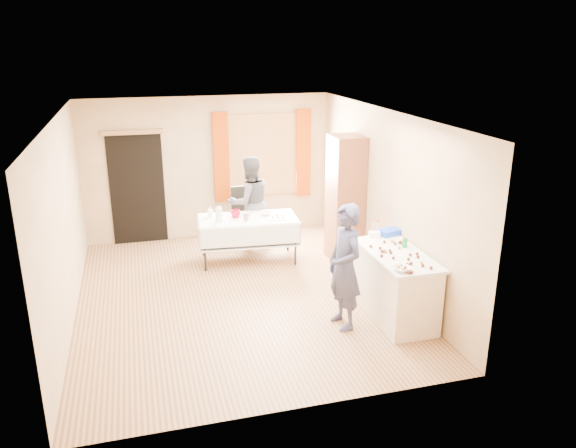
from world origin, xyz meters
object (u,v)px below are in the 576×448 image
object	(u,v)px
girl	(345,267)
cabinet	(345,199)
party_table	(248,235)
woman	(250,202)
chair	(245,225)
counter	(395,285)

from	to	relation	value
girl	cabinet	bearing A→B (deg)	149.98
party_table	woman	world-z (taller)	woman
cabinet	woman	size ratio (longest dim) A/B	1.28
cabinet	chair	size ratio (longest dim) A/B	2.10
cabinet	girl	bearing A→B (deg)	-110.94
counter	party_table	size ratio (longest dim) A/B	0.85
counter	woman	xyz separation A→B (m)	(-1.30, 3.13, 0.37)
party_table	woman	xyz separation A→B (m)	(0.17, 0.65, 0.37)
chair	woman	bearing A→B (deg)	-81.55
cabinet	chair	world-z (taller)	cabinet
cabinet	woman	distance (m)	1.73
chair	girl	world-z (taller)	girl
party_table	woman	size ratio (longest dim) A/B	1.03
counter	woman	size ratio (longest dim) A/B	0.88
counter	party_table	bearing A→B (deg)	120.69
chair	girl	bearing A→B (deg)	-79.57
chair	woman	size ratio (longest dim) A/B	0.61
cabinet	party_table	bearing A→B (deg)	167.92
counter	chair	size ratio (longest dim) A/B	1.45
chair	party_table	bearing A→B (deg)	-96.76
party_table	girl	bearing A→B (deg)	-69.19
counter	party_table	distance (m)	2.89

